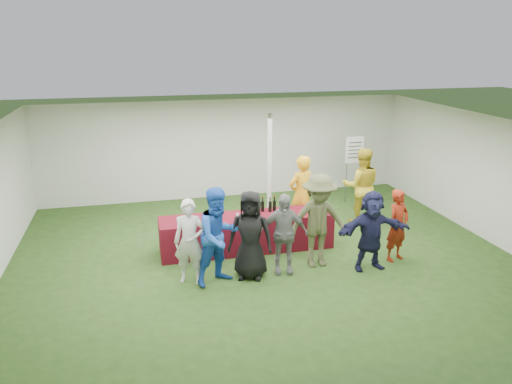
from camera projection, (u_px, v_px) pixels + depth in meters
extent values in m
plane|color=#284719|center=(261.00, 252.00, 10.39)|extent=(60.00, 60.00, 0.00)
plane|color=white|center=(225.00, 149.00, 13.70)|extent=(10.00, 0.00, 10.00)
plane|color=white|center=(339.00, 281.00, 6.28)|extent=(10.00, 0.00, 10.00)
plane|color=white|center=(478.00, 175.00, 11.12)|extent=(0.00, 8.00, 8.00)
plane|color=white|center=(261.00, 123.00, 9.59)|extent=(10.00, 10.00, 0.00)
cylinder|color=silver|center=(270.00, 174.00, 11.21)|extent=(0.10, 0.10, 2.70)
cube|color=maroon|center=(247.00, 233.00, 10.44)|extent=(3.60, 0.80, 0.75)
cylinder|color=black|center=(258.00, 208.00, 10.46)|extent=(0.07, 0.07, 0.22)
cylinder|color=black|center=(258.00, 201.00, 10.41)|extent=(0.03, 0.03, 0.08)
cylinder|color=maroon|center=(258.00, 199.00, 10.40)|extent=(0.03, 0.03, 0.02)
cylinder|color=black|center=(263.00, 206.00, 10.56)|extent=(0.07, 0.07, 0.22)
cylinder|color=black|center=(263.00, 200.00, 10.51)|extent=(0.03, 0.03, 0.08)
cylinder|color=maroon|center=(263.00, 197.00, 10.50)|extent=(0.03, 0.03, 0.02)
cylinder|color=black|center=(270.00, 207.00, 10.54)|extent=(0.07, 0.07, 0.22)
cylinder|color=black|center=(270.00, 200.00, 10.50)|extent=(0.03, 0.03, 0.08)
cylinder|color=maroon|center=(270.00, 197.00, 10.48)|extent=(0.03, 0.03, 0.02)
cylinder|color=black|center=(274.00, 206.00, 10.60)|extent=(0.07, 0.07, 0.22)
cylinder|color=black|center=(274.00, 199.00, 10.55)|extent=(0.03, 0.03, 0.08)
cylinder|color=maroon|center=(275.00, 197.00, 10.54)|extent=(0.03, 0.03, 0.02)
cylinder|color=black|center=(284.00, 205.00, 10.61)|extent=(0.07, 0.07, 0.22)
cylinder|color=black|center=(284.00, 199.00, 10.57)|extent=(0.03, 0.03, 0.08)
cylinder|color=maroon|center=(284.00, 196.00, 10.55)|extent=(0.03, 0.03, 0.02)
cylinder|color=black|center=(288.00, 205.00, 10.66)|extent=(0.07, 0.07, 0.22)
cylinder|color=black|center=(288.00, 198.00, 10.62)|extent=(0.03, 0.03, 0.08)
cylinder|color=maroon|center=(288.00, 196.00, 10.60)|extent=(0.03, 0.03, 0.02)
cylinder|color=silver|center=(178.00, 226.00, 9.78)|extent=(0.06, 0.06, 0.00)
cylinder|color=silver|center=(178.00, 224.00, 9.77)|extent=(0.01, 0.01, 0.07)
cylinder|color=silver|center=(178.00, 220.00, 9.74)|extent=(0.06, 0.06, 0.08)
cylinder|color=silver|center=(194.00, 224.00, 9.84)|extent=(0.06, 0.06, 0.00)
cylinder|color=silver|center=(194.00, 223.00, 9.83)|extent=(0.01, 0.01, 0.07)
cylinder|color=silver|center=(194.00, 219.00, 9.80)|extent=(0.06, 0.06, 0.08)
cylinder|color=silver|center=(209.00, 223.00, 9.91)|extent=(0.06, 0.06, 0.00)
cylinder|color=silver|center=(208.00, 221.00, 9.90)|extent=(0.01, 0.01, 0.07)
cylinder|color=silver|center=(208.00, 217.00, 9.88)|extent=(0.06, 0.06, 0.08)
cylinder|color=#4A0713|center=(208.00, 219.00, 9.89)|extent=(0.05, 0.05, 0.02)
cylinder|color=silver|center=(238.00, 221.00, 10.02)|extent=(0.06, 0.06, 0.00)
cylinder|color=silver|center=(238.00, 219.00, 10.01)|extent=(0.01, 0.01, 0.07)
cylinder|color=silver|center=(238.00, 215.00, 9.98)|extent=(0.06, 0.06, 0.08)
cylinder|color=#4A0713|center=(238.00, 217.00, 9.99)|extent=(0.05, 0.05, 0.02)
cylinder|color=silver|center=(312.00, 214.00, 10.42)|extent=(0.06, 0.06, 0.00)
cylinder|color=silver|center=(312.00, 212.00, 10.40)|extent=(0.01, 0.01, 0.07)
cylinder|color=silver|center=(312.00, 209.00, 10.38)|extent=(0.06, 0.06, 0.08)
cylinder|color=#4A0713|center=(312.00, 210.00, 10.39)|extent=(0.05, 0.05, 0.02)
cylinder|color=silver|center=(253.00, 209.00, 10.40)|extent=(0.07, 0.07, 0.20)
cylinder|color=silver|center=(253.00, 204.00, 10.37)|extent=(0.03, 0.03, 0.03)
cube|color=white|center=(319.00, 208.00, 10.73)|extent=(0.25, 0.18, 0.03)
cylinder|color=slate|center=(323.00, 209.00, 10.46)|extent=(0.22, 0.22, 0.18)
cylinder|color=slate|center=(346.00, 183.00, 13.34)|extent=(0.02, 0.02, 1.10)
cylinder|color=slate|center=(360.00, 182.00, 13.43)|extent=(0.02, 0.02, 1.10)
cube|color=white|center=(355.00, 150.00, 13.12)|extent=(0.50, 0.02, 0.70)
cube|color=black|center=(355.00, 143.00, 13.04)|extent=(0.36, 0.01, 0.02)
cube|color=black|center=(355.00, 146.00, 13.07)|extent=(0.36, 0.01, 0.02)
cube|color=black|center=(355.00, 150.00, 13.10)|extent=(0.36, 0.01, 0.02)
cube|color=black|center=(355.00, 154.00, 13.13)|extent=(0.36, 0.01, 0.02)
cube|color=black|center=(354.00, 157.00, 13.16)|extent=(0.36, 0.01, 0.02)
imported|color=orange|center=(301.00, 195.00, 11.13)|extent=(0.77, 0.63, 1.82)
imported|color=gold|center=(361.00, 186.00, 11.81)|extent=(1.05, 0.91, 1.83)
imported|color=silver|center=(190.00, 242.00, 8.93)|extent=(0.66, 0.54, 1.57)
imported|color=blue|center=(219.00, 236.00, 8.87)|extent=(1.07, 0.97, 1.80)
imported|color=black|center=(250.00, 235.00, 9.10)|extent=(0.94, 0.77, 1.67)
imported|color=slate|center=(283.00, 234.00, 9.30)|extent=(0.97, 0.55, 1.56)
imported|color=#4A4D2D|center=(319.00, 221.00, 9.54)|extent=(1.20, 0.69, 1.85)
imported|color=#191A3B|center=(371.00, 231.00, 9.45)|extent=(1.46, 0.48, 1.56)
imported|color=maroon|center=(398.00, 225.00, 9.84)|extent=(0.63, 0.53, 1.46)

